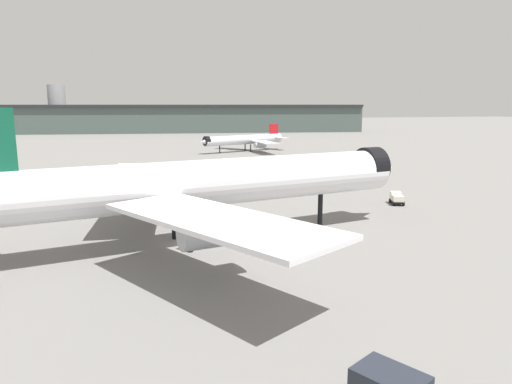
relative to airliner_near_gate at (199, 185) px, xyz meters
name	(u,v)px	position (x,y,z in m)	size (l,w,h in m)	color
ground	(188,244)	(-1.38, -0.15, -6.73)	(900.00, 900.00, 0.00)	slate
airliner_near_gate	(199,185)	(0.00, 0.00, 0.00)	(56.65, 50.99, 15.29)	white
airliner_far_taxiway	(245,140)	(29.70, 99.87, -2.85)	(32.44, 29.07, 8.81)	silver
terminal_building	(187,118)	(24.39, 215.18, 1.10)	(194.15, 51.70, 25.79)	#475651
baggage_tug_wing	(397,198)	(33.13, 12.64, -5.76)	(2.74, 3.55, 1.85)	black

